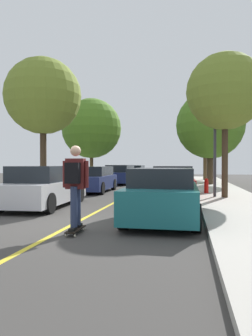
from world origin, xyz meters
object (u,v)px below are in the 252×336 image
street_tree_left_near (91,128)px  street_tree_right_near (210,125)px  parked_car_left_near (94,179)px  skateboard (76,229)px  street_tree_left_nearest (43,96)px  parked_car_left_far (120,175)px  parked_car_right_nearest (163,195)px  fire_hydrant (206,186)px  streetlamp (215,123)px  parked_car_left_nearest (44,187)px  parked_car_right_near (173,183)px  skateboarder (75,182)px  street_tree_right_far (205,134)px  parked_car_left_farthest (135,173)px  street_tree_right_nearest (225,92)px

street_tree_left_near → street_tree_right_near: (8.60, -0.68, -0.02)m
parked_car_left_near → skateboard: size_ratio=5.16×
street_tree_left_nearest → street_tree_right_near: bearing=40.5°
skateboard → street_tree_right_near: bearing=76.0°
street_tree_right_near → parked_car_left_far: bearing=170.7°
parked_car_right_nearest → fire_hydrant: (1.50, 6.84, -0.20)m
streetlamp → parked_car_left_nearest: bearing=-151.6°
parked_car_right_near → skateboarder: skateboarder is taller
street_tree_right_near → fire_hydrant: bearing=-95.3°
parked_car_left_far → street_tree_left_near: 4.09m
parked_car_left_near → parked_car_left_nearest: bearing=-90.0°
street_tree_left_near → skateboarder: 17.17m
parked_car_right_near → streetlamp: (1.75, -0.44, 2.53)m
street_tree_right_far → streetlamp: 14.72m
parked_car_left_farthest → street_tree_right_far: (6.47, -1.28, 3.47)m
fire_hydrant → streetlamp: 3.19m
street_tree_right_nearest → skateboarder: (-3.88, -6.96, -3.33)m
parked_car_left_far → streetlamp: bearing=-57.1°
street_tree_left_nearest → street_tree_right_nearest: bearing=-8.2°
street_tree_left_nearest → parked_car_left_farthest: bearing=81.9°
fire_hydrant → parked_car_right_near: bearing=-141.8°
street_tree_right_far → parked_car_left_farthest: bearing=168.8°
street_tree_right_far → streetlamp: bearing=-91.5°
parked_car_left_nearest → parked_car_right_nearest: (4.35, -1.92, -0.01)m
street_tree_right_near → parked_car_left_farthest: bearing=130.5°
parked_car_left_near → parked_car_right_nearest: (4.35, -7.94, 0.01)m
parked_car_right_nearest → skateboard: (-1.75, -1.92, -0.60)m
parked_car_left_far → street_tree_left_nearest: bearing=-104.2°
parked_car_left_nearest → street_tree_right_nearest: bearing=25.5°
street_tree_left_near → parked_car_left_farthest: bearing=72.9°
parked_car_right_nearest → parked_car_left_nearest: bearing=156.2°
parked_car_left_near → street_tree_right_far: (6.48, 11.96, 3.48)m
parked_car_right_near → street_tree_left_nearest: 7.74m
parked_car_left_near → parked_car_right_near: size_ratio=0.92×
parked_car_left_farthest → parked_car_right_nearest: 21.63m
street_tree_right_nearest → street_tree_right_far: street_tree_right_nearest is taller
parked_car_left_farthest → streetlamp: (6.10, -15.97, 2.53)m
parked_car_left_nearest → fire_hydrant: bearing=40.1°
street_tree_left_near → skateboarder: street_tree_left_near is taller
parked_car_left_far → parked_car_right_near: bearing=-64.2°
parked_car_left_far → parked_car_left_near: bearing=-90.0°
parked_car_right_near → street_tree_left_near: 11.33m
street_tree_right_nearest → parked_car_right_near: bearing=162.9°
parked_car_right_nearest → street_tree_right_nearest: street_tree_right_nearest is taller
parked_car_left_farthest → skateboard: 23.26m
parked_car_left_far → parked_car_left_farthest: size_ratio=1.07×
parked_car_right_near → street_tree_right_far: size_ratio=0.81×
parked_car_left_nearest → street_tree_right_near: (6.47, 11.67, 3.46)m
parked_car_left_nearest → streetlamp: streetlamp is taller
parked_car_right_nearest → skateboarder: 2.66m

